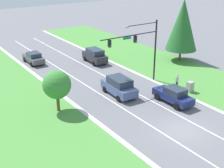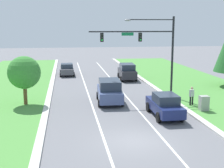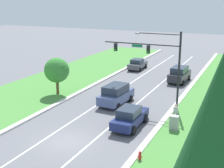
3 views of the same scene
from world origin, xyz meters
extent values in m
plane|color=slate|center=(0.00, 0.00, 0.00)|extent=(160.00, 160.00, 0.00)
cube|color=beige|center=(5.65, 0.00, 0.07)|extent=(0.50, 90.00, 0.15)
cube|color=beige|center=(-5.65, 0.00, 0.07)|extent=(0.50, 90.00, 0.15)
cube|color=white|center=(-1.80, 0.00, 0.00)|extent=(0.14, 81.00, 0.01)
cube|color=white|center=(1.80, 0.00, 0.00)|extent=(0.14, 81.00, 0.01)
cylinder|color=black|center=(5.97, 10.68, 3.83)|extent=(0.20, 0.20, 7.66)
cylinder|color=black|center=(2.05, 10.68, 6.28)|extent=(7.84, 0.12, 0.12)
cube|color=#147042|center=(1.66, 10.68, 6.06)|extent=(1.10, 0.04, 0.28)
cylinder|color=black|center=(3.81, 10.68, 7.35)|extent=(4.31, 0.09, 0.09)
ellipsoid|color=gray|center=(1.66, 10.68, 7.30)|extent=(0.56, 0.28, 0.20)
cube|color=black|center=(2.83, 10.68, 5.78)|extent=(0.28, 0.32, 0.80)
sphere|color=#2D2D2D|center=(2.83, 10.51, 6.01)|extent=(0.16, 0.16, 0.16)
sphere|color=#2D2D2D|center=(2.83, 10.51, 5.78)|extent=(0.16, 0.16, 0.16)
sphere|color=#23D647|center=(2.83, 10.51, 5.55)|extent=(0.16, 0.16, 0.16)
cube|color=black|center=(-0.69, 10.68, 5.78)|extent=(0.28, 0.32, 0.80)
sphere|color=#2D2D2D|center=(-0.69, 10.51, 6.01)|extent=(0.16, 0.16, 0.16)
sphere|color=#2D2D2D|center=(-0.69, 10.51, 5.78)|extent=(0.16, 0.16, 0.16)
sphere|color=#23D647|center=(-0.69, 10.51, 5.55)|extent=(0.16, 0.16, 0.16)
cube|color=navy|center=(3.36, 4.72, 0.74)|extent=(1.80, 4.71, 0.73)
cube|color=#283342|center=(3.36, 4.44, 1.45)|extent=(1.60, 2.13, 0.68)
cylinder|color=black|center=(4.24, 6.17, 0.38)|extent=(0.25, 0.76, 0.76)
cylinder|color=black|center=(2.51, 6.18, 0.38)|extent=(0.25, 0.76, 0.76)
cylinder|color=black|center=(4.21, 3.26, 0.38)|extent=(0.25, 0.76, 0.76)
cylinder|color=black|center=(2.49, 3.27, 0.38)|extent=(0.25, 0.76, 0.76)
cube|color=#4C4C51|center=(-3.82, 25.95, 0.68)|extent=(1.81, 4.42, 0.73)
cube|color=#283342|center=(-3.82, 25.68, 1.34)|extent=(1.61, 1.99, 0.59)
cylinder|color=black|center=(-2.96, 27.32, 0.32)|extent=(0.24, 0.64, 0.64)
cylinder|color=black|center=(-4.70, 27.31, 0.32)|extent=(0.24, 0.64, 0.64)
cylinder|color=black|center=(-2.94, 24.59, 0.32)|extent=(0.24, 0.64, 0.64)
cylinder|color=black|center=(-4.68, 24.57, 0.32)|extent=(0.24, 0.64, 0.64)
cube|color=#475684|center=(-0.15, 9.63, 0.80)|extent=(2.28, 4.87, 0.93)
cube|color=#283342|center=(-0.16, 9.52, 1.67)|extent=(1.97, 2.96, 0.81)
cylinder|color=black|center=(0.92, 11.05, 0.34)|extent=(0.28, 0.68, 0.67)
cylinder|color=black|center=(-1.06, 11.17, 0.34)|extent=(0.28, 0.68, 0.67)
cylinder|color=black|center=(0.75, 8.10, 0.34)|extent=(0.28, 0.68, 0.67)
cylinder|color=black|center=(-1.22, 8.21, 0.34)|extent=(0.28, 0.68, 0.67)
cube|color=#28282D|center=(3.76, 21.21, 0.81)|extent=(2.13, 4.72, 0.97)
cube|color=#283342|center=(3.75, 21.09, 1.67)|extent=(1.84, 2.86, 0.74)
cylinder|color=black|center=(4.76, 22.59, 0.33)|extent=(0.28, 0.67, 0.66)
cylinder|color=black|center=(2.91, 22.69, 0.33)|extent=(0.28, 0.67, 0.66)
cylinder|color=black|center=(4.60, 19.73, 0.33)|extent=(0.28, 0.67, 0.66)
cylinder|color=black|center=(2.76, 19.83, 0.33)|extent=(0.28, 0.67, 0.66)
cube|color=#9E9E99|center=(6.95, 5.58, 0.64)|extent=(0.70, 0.60, 1.28)
cylinder|color=black|center=(6.51, 7.29, 0.42)|extent=(0.14, 0.14, 0.84)
cylinder|color=black|center=(6.75, 7.39, 0.42)|extent=(0.14, 0.14, 0.84)
cube|color=#B7B7BC|center=(6.63, 7.34, 1.14)|extent=(0.44, 0.35, 0.60)
sphere|color=tan|center=(6.63, 7.34, 1.58)|extent=(0.22, 0.22, 0.22)
cylinder|color=brown|center=(-7.51, 9.79, 0.91)|extent=(0.32, 0.32, 1.82)
sphere|color=#388433|center=(-7.51, 9.79, 2.87)|extent=(2.82, 2.82, 2.82)
cylinder|color=brown|center=(14.66, 14.67, 0.87)|extent=(0.32, 0.32, 1.74)
cone|color=#28662D|center=(14.66, 14.67, 5.39)|extent=(4.56, 4.56, 7.30)
camera|label=1|loc=(-18.95, -16.43, 14.40)|focal=50.00mm
camera|label=2|loc=(-3.99, -17.38, 6.87)|focal=50.00mm
camera|label=3|loc=(12.37, -18.45, 10.69)|focal=50.00mm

